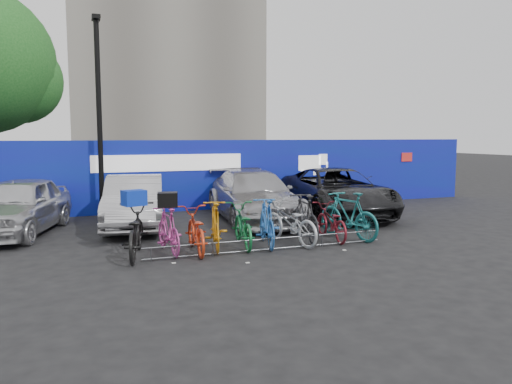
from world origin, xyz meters
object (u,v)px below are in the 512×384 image
bike_3 (215,225)px  bike_9 (348,215)px  lamppost (99,112)px  bike_0 (135,231)px  bike_rack (270,244)px  bike_8 (331,222)px  bike_1 (168,230)px  bike_2 (195,230)px  bike_5 (267,222)px  car_3 (336,192)px  bike_4 (242,225)px  bike_7 (305,217)px  car_2 (254,196)px  car_1 (134,202)px  car_0 (18,206)px  bike_6 (290,222)px

bike_3 → bike_9: size_ratio=0.92×
lamppost → bike_0: bearing=-86.4°
bike_rack → bike_8: 1.97m
bike_0 → bike_1: (0.72, 0.12, -0.04)m
bike_rack → bike_8: (1.85, 0.60, 0.29)m
bike_2 → bike_5: (1.70, 0.05, 0.07)m
car_3 → bike_9: 3.70m
bike_0 → bike_4: bike_0 is taller
bike_1 → bike_7: bike_7 is taller
car_2 → bike_3: size_ratio=2.85×
bike_0 → bike_3: (1.80, 0.14, -0.00)m
bike_0 → bike_8: 4.71m
car_1 → lamppost: bearing=119.8°
car_0 → bike_2: (3.83, -3.59, -0.26)m
car_0 → bike_4: 6.04m
car_1 → bike_1: bearing=-75.7°
bike_rack → car_0: (-5.40, 4.05, 0.58)m
bike_4 → car_1: bearing=-50.9°
car_2 → bike_7: car_2 is taller
bike_7 → bike_6: bearing=25.9°
bike_5 → car_2: bearing=-93.3°
car_3 → bike_6: bearing=-125.9°
bike_8 → bike_5: bearing=7.9°
car_0 → car_1: bearing=15.6°
bike_4 → lamppost: bearing=-54.6°
bike_6 → bike_5: bearing=-10.8°
car_2 → car_3: 2.82m
car_1 → bike_4: size_ratio=2.31×
car_1 → bike_5: bearing=-44.6°
bike_3 → bike_7: (2.27, 0.06, 0.04)m
bike_1 → bike_7: size_ratio=0.88×
bike_rack → lamppost: bearing=118.1°
bike_3 → bike_6: (1.79, -0.09, -0.03)m
bike_4 → bike_8: size_ratio=1.10×
car_0 → car_3: car_3 is taller
car_1 → bike_0: (-0.41, -3.53, -0.17)m
car_1 → bike_7: (3.65, -3.32, -0.14)m
car_3 → bike_2: bearing=-140.5°
bike_4 → bike_7: (1.62, 0.04, 0.09)m
bike_7 → car_2: bearing=-79.7°
lamppost → bike_4: (2.78, -5.34, -2.78)m
bike_4 → bike_5: size_ratio=1.02×
bike_rack → bike_4: size_ratio=2.97×
car_1 → bike_1: (0.32, -3.41, -0.21)m
bike_rack → bike_0: size_ratio=2.68×
bike_1 → bike_rack: bearing=159.7°
car_2 → bike_4: 3.59m
bike_5 → bike_9: 2.19m
bike_0 → bike_6: bearing=-167.1°
car_2 → bike_9: 3.59m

